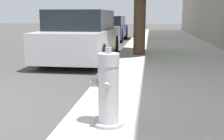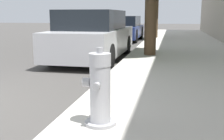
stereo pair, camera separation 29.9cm
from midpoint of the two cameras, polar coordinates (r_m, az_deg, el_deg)
The scene contains 4 objects.
sidewalk_slab at distance 3.35m, azimuth 21.73°, elevation -11.39°, with size 3.41×40.00×0.14m.
fire_hydrant at distance 2.98m, azimuth 0.41°, elevation -4.22°, with size 0.36×0.35×0.84m.
parked_car_near at distance 8.37m, azimuth -2.69°, elevation 6.90°, with size 1.71×4.43×1.44m.
parked_car_mid at distance 14.62m, azimuth 2.72°, elevation 8.42°, with size 1.83×4.03×1.25m.
Camera 2 is at (3.14, -3.03, 1.31)m, focal length 45.00 mm.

